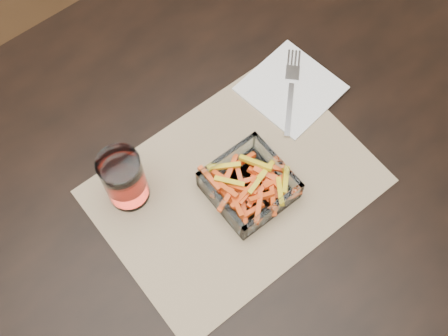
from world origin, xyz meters
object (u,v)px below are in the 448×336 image
(tumbler, at_px, (124,180))
(fork, at_px, (291,88))
(glass_bowl, at_px, (249,186))
(dining_table, at_px, (181,206))

(tumbler, bearing_deg, fork, -2.65)
(glass_bowl, bearing_deg, tumbler, 142.57)
(glass_bowl, bearing_deg, dining_table, 138.18)
(glass_bowl, relative_size, tumbler, 1.06)
(glass_bowl, distance_m, fork, 0.22)
(glass_bowl, height_order, fork, glass_bowl)
(dining_table, bearing_deg, fork, 5.06)
(dining_table, distance_m, glass_bowl, 0.16)
(tumbler, height_order, fork, tumbler)
(tumbler, relative_size, fork, 0.83)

